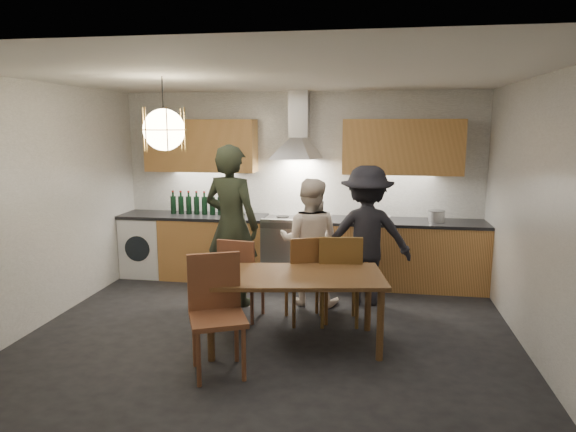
% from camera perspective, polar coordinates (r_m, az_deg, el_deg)
% --- Properties ---
extents(ground, '(5.00, 5.00, 0.00)m').
position_cam_1_polar(ground, '(5.39, -2.09, -13.37)').
color(ground, black).
rests_on(ground, ground).
extents(room_shell, '(5.02, 4.52, 2.61)m').
position_cam_1_polar(room_shell, '(4.97, -2.22, 5.01)').
color(room_shell, white).
rests_on(room_shell, ground).
extents(counter_run, '(5.00, 0.62, 0.90)m').
position_cam_1_polar(counter_run, '(7.07, 1.18, -3.78)').
color(counter_run, tan).
rests_on(counter_run, ground).
extents(range_stove, '(0.90, 0.60, 0.92)m').
position_cam_1_polar(range_stove, '(7.07, 0.98, -3.85)').
color(range_stove, silver).
rests_on(range_stove, ground).
extents(wall_fixtures, '(4.30, 0.54, 1.10)m').
position_cam_1_polar(wall_fixtures, '(6.99, 1.16, 7.85)').
color(wall_fixtures, tan).
rests_on(wall_fixtures, ground).
extents(pendant_lamp, '(0.43, 0.43, 0.70)m').
position_cam_1_polar(pendant_lamp, '(5.15, -13.61, 9.30)').
color(pendant_lamp, black).
rests_on(pendant_lamp, ground).
extents(dining_table, '(1.82, 1.12, 0.72)m').
position_cam_1_polar(dining_table, '(5.02, 0.77, -7.42)').
color(dining_table, brown).
rests_on(dining_table, ground).
extents(chair_back_left, '(0.48, 0.48, 0.93)m').
position_cam_1_polar(chair_back_left, '(5.69, -5.36, -6.42)').
color(chair_back_left, brown).
rests_on(chair_back_left, ground).
extents(chair_back_mid, '(0.58, 0.58, 0.98)m').
position_cam_1_polar(chair_back_mid, '(5.57, 2.26, -6.42)').
color(chair_back_mid, brown).
rests_on(chair_back_mid, ground).
extents(chair_back_right, '(0.51, 0.51, 1.00)m').
position_cam_1_polar(chair_back_right, '(5.54, 5.76, -6.46)').
color(chair_back_right, brown).
rests_on(chair_back_right, ground).
extents(chair_front, '(0.62, 0.62, 1.03)m').
position_cam_1_polar(chair_front, '(4.60, -7.99, -9.78)').
color(chair_front, brown).
rests_on(chair_front, ground).
extents(person_left, '(0.80, 0.64, 1.93)m').
position_cam_1_polar(person_left, '(6.16, -6.29, -1.05)').
color(person_left, black).
rests_on(person_left, ground).
extents(person_mid, '(0.78, 0.63, 1.53)m').
position_cam_1_polar(person_mid, '(6.17, 2.40, -2.87)').
color(person_mid, silver).
rests_on(person_mid, ground).
extents(person_right, '(1.13, 0.71, 1.68)m').
position_cam_1_polar(person_right, '(6.22, 8.69, -2.17)').
color(person_right, black).
rests_on(person_right, ground).
extents(mixing_bowl, '(0.36, 0.36, 0.07)m').
position_cam_1_polar(mixing_bowl, '(6.84, 10.14, -0.28)').
color(mixing_bowl, '#B8B8BC').
rests_on(mixing_bowl, counter_run).
extents(stock_pot, '(0.27, 0.27, 0.14)m').
position_cam_1_polar(stock_pot, '(6.93, 16.16, -0.06)').
color(stock_pot, silver).
rests_on(stock_pot, counter_run).
extents(wine_bottles, '(0.89, 0.08, 0.33)m').
position_cam_1_polar(wine_bottles, '(7.32, -9.70, 1.44)').
color(wine_bottles, black).
rests_on(wine_bottles, counter_run).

